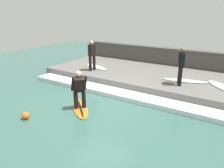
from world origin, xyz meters
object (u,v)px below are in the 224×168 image
object	(u,v)px
surfboard_waiting_near	(96,67)
marker_buoy	(26,116)
surfer_riding	(79,88)
surfer_waiting_near	(92,54)
surfboard_waiting_far	(185,81)
surfboard_spare	(222,87)
surfer_waiting_far	(181,64)
surfboard_riding	(80,108)

from	to	relation	value
surfboard_waiting_near	marker_buoy	size ratio (longest dim) A/B	7.12
surfer_riding	surfer_waiting_near	size ratio (longest dim) A/B	0.91
surfboard_waiting_far	surfboard_spare	bearing A→B (deg)	-89.52
surfer_riding	marker_buoy	size ratio (longest dim) A/B	5.50
surfboard_waiting_far	surfboard_spare	world-z (taller)	same
marker_buoy	surfer_riding	bearing A→B (deg)	-33.02
surfer_waiting_far	surfboard_waiting_far	bearing A→B (deg)	-8.17
surfer_waiting_near	surfboard_waiting_near	size ratio (longest dim) A/B	0.85
surfboard_waiting_far	surfer_waiting_far	bearing A→B (deg)	171.83
surfer_waiting_near	surfer_waiting_far	distance (m)	4.79
surfer_waiting_near	surfboard_spare	distance (m)	6.60
surfer_riding	marker_buoy	distance (m)	2.13
surfer_waiting_far	surfboard_waiting_far	size ratio (longest dim) A/B	0.80
surfer_riding	surfboard_waiting_near	world-z (taller)	surfer_riding
surfboard_waiting_near	surfboard_spare	world-z (taller)	same
surfer_riding	marker_buoy	bearing A→B (deg)	146.98
surfboard_riding	marker_buoy	xyz separation A→B (m)	(-1.68, 1.09, 0.10)
surfer_riding	surfer_waiting_far	size ratio (longest dim) A/B	0.88
surfer_riding	surfer_waiting_far	xyz separation A→B (m)	(3.61, -2.76, 0.55)
surfer_riding	surfboard_waiting_near	xyz separation A→B (m)	(4.13, 2.27, -0.38)
surfboard_riding	marker_buoy	bearing A→B (deg)	146.98
surfboard_riding	surfboard_waiting_far	xyz separation A→B (m)	(4.26, -2.85, 0.48)
surfer_waiting_near	surfboard_waiting_far	xyz separation A→B (m)	(0.82, -4.88, -0.90)
surfboard_riding	surfer_riding	size ratio (longest dim) A/B	1.17
surfboard_riding	surfer_waiting_near	bearing A→B (deg)	30.51
surfboard_riding	surfer_waiting_far	size ratio (longest dim) A/B	1.03
surfboard_riding	surfboard_waiting_far	bearing A→B (deg)	-33.75
surfboard_riding	surfer_waiting_near	xyz separation A→B (m)	(3.45, 2.03, 1.37)
surfboard_riding	surfboard_waiting_near	distance (m)	4.74
surfboard_waiting_far	surfboard_spare	xyz separation A→B (m)	(0.01, -1.60, 0.00)
surfboard_riding	surfer_riding	bearing A→B (deg)	0.00
surfboard_riding	marker_buoy	distance (m)	2.00
surfboard_waiting_near	marker_buoy	xyz separation A→B (m)	(-5.81, -1.18, -0.37)
surfboard_riding	surfer_waiting_near	distance (m)	4.23
surfboard_spare	surfboard_waiting_far	bearing A→B (deg)	90.48
marker_buoy	surfboard_spare	bearing A→B (deg)	-42.96
surfboard_spare	surfboard_riding	bearing A→B (deg)	133.84
surfer_waiting_far	marker_buoy	world-z (taller)	surfer_waiting_far
surfboard_spare	surfer_waiting_near	bearing A→B (deg)	97.30
surfboard_riding	surfboard_spare	world-z (taller)	surfboard_spare
surfboard_riding	surfboard_waiting_near	bearing A→B (deg)	28.80
surfboard_waiting_near	surfer_waiting_far	size ratio (longest dim) A/B	1.13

